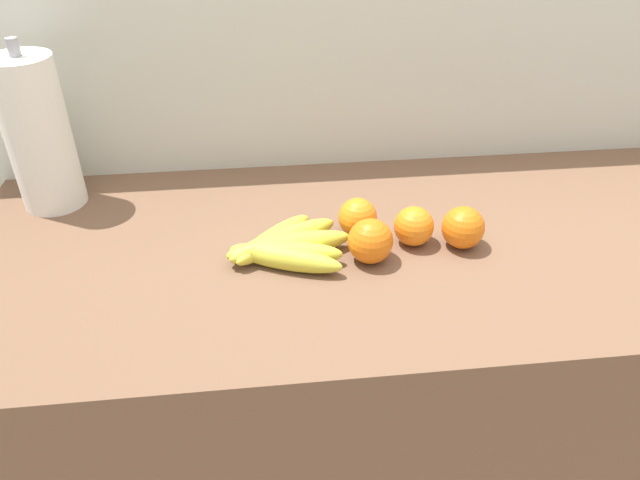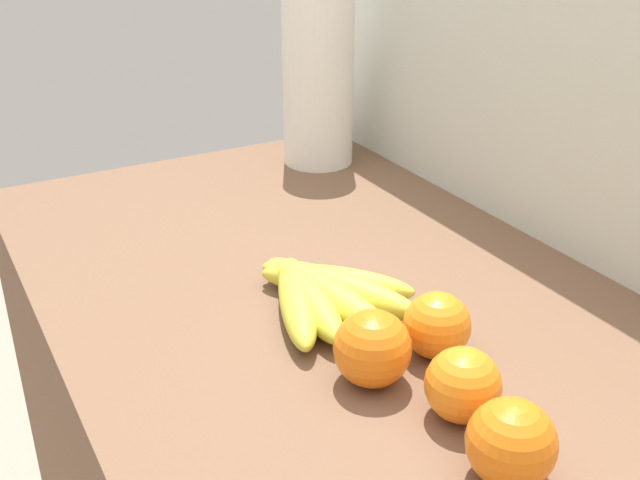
{
  "view_description": "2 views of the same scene",
  "coord_description": "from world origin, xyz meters",
  "px_view_note": "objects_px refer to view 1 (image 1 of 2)",
  "views": [
    {
      "loc": [
        -0.44,
        -0.83,
        1.44
      ],
      "look_at": [
        -0.35,
        -0.04,
        0.91
      ],
      "focal_mm": 33.35,
      "sensor_mm": 36.0,
      "label": 1
    },
    {
      "loc": [
        0.23,
        -0.39,
        1.3
      ],
      "look_at": [
        -0.41,
        -0.02,
        0.94
      ],
      "focal_mm": 43.41,
      "sensor_mm": 36.0,
      "label": 2
    }
  ],
  "objects_px": {
    "orange_center": "(370,241)",
    "paper_towel_roll": "(38,134)",
    "banana_bunch": "(284,247)",
    "orange_front": "(414,226)",
    "orange_right": "(358,217)",
    "orange_far_right": "(463,227)"
  },
  "relations": [
    {
      "from": "orange_center",
      "to": "paper_towel_roll",
      "type": "relative_size",
      "value": 0.24
    },
    {
      "from": "banana_bunch",
      "to": "orange_right",
      "type": "bearing_deg",
      "value": 23.47
    },
    {
      "from": "orange_center",
      "to": "banana_bunch",
      "type": "bearing_deg",
      "value": 170.51
    },
    {
      "from": "orange_front",
      "to": "orange_far_right",
      "type": "bearing_deg",
      "value": -11.7
    },
    {
      "from": "orange_center",
      "to": "paper_towel_roll",
      "type": "bearing_deg",
      "value": 155.75
    },
    {
      "from": "orange_center",
      "to": "orange_right",
      "type": "xyz_separation_m",
      "value": [
        -0.01,
        0.08,
        -0.0
      ]
    },
    {
      "from": "orange_far_right",
      "to": "orange_right",
      "type": "distance_m",
      "value": 0.18
    },
    {
      "from": "orange_center",
      "to": "orange_front",
      "type": "distance_m",
      "value": 0.09
    },
    {
      "from": "orange_center",
      "to": "paper_towel_roll",
      "type": "distance_m",
      "value": 0.62
    },
    {
      "from": "banana_bunch",
      "to": "paper_towel_roll",
      "type": "relative_size",
      "value": 0.69
    },
    {
      "from": "paper_towel_roll",
      "to": "orange_right",
      "type": "bearing_deg",
      "value": -17.29
    },
    {
      "from": "orange_right",
      "to": "orange_center",
      "type": "bearing_deg",
      "value": -84.75
    },
    {
      "from": "banana_bunch",
      "to": "orange_front",
      "type": "relative_size",
      "value": 3.15
    },
    {
      "from": "banana_bunch",
      "to": "orange_center",
      "type": "relative_size",
      "value": 2.88
    },
    {
      "from": "banana_bunch",
      "to": "paper_towel_roll",
      "type": "height_order",
      "value": "paper_towel_roll"
    },
    {
      "from": "banana_bunch",
      "to": "orange_right",
      "type": "height_order",
      "value": "orange_right"
    },
    {
      "from": "orange_front",
      "to": "orange_center",
      "type": "bearing_deg",
      "value": -153.56
    },
    {
      "from": "banana_bunch",
      "to": "orange_right",
      "type": "xyz_separation_m",
      "value": [
        0.13,
        0.06,
        0.01
      ]
    },
    {
      "from": "orange_right",
      "to": "orange_far_right",
      "type": "bearing_deg",
      "value": -18.2
    },
    {
      "from": "orange_front",
      "to": "orange_far_right",
      "type": "relative_size",
      "value": 0.94
    },
    {
      "from": "orange_far_right",
      "to": "orange_front",
      "type": "bearing_deg",
      "value": 168.3
    },
    {
      "from": "orange_far_right",
      "to": "paper_towel_roll",
      "type": "relative_size",
      "value": 0.23
    }
  ]
}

